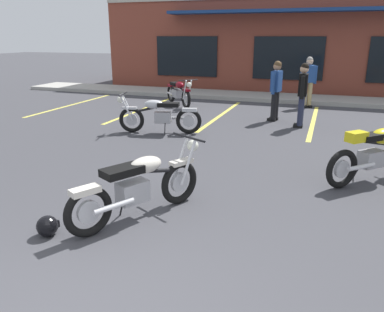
# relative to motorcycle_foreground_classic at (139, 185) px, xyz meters

# --- Properties ---
(ground_plane) EXTENTS (80.00, 80.00, 0.00)m
(ground_plane) POSITION_rel_motorcycle_foreground_classic_xyz_m (0.54, 1.98, -0.46)
(ground_plane) COLOR #3D3D42
(sidewalk_kerb) EXTENTS (22.00, 1.80, 0.14)m
(sidewalk_kerb) POSITION_rel_motorcycle_foreground_classic_xyz_m (0.54, 10.70, -0.39)
(sidewalk_kerb) COLOR #A8A59E
(sidewalk_kerb) RESTS_ON ground_plane
(brick_storefront_building) EXTENTS (16.42, 6.10, 4.04)m
(brick_storefront_building) POSITION_rel_motorcycle_foreground_classic_xyz_m (0.54, 14.80, 1.56)
(brick_storefront_building) COLOR brown
(brick_storefront_building) RESTS_ON ground_plane
(painted_stall_lines) EXTENTS (13.72, 4.80, 0.01)m
(painted_stall_lines) POSITION_rel_motorcycle_foreground_classic_xyz_m (0.54, 7.10, -0.46)
(painted_stall_lines) COLOR #DBCC4C
(painted_stall_lines) RESTS_ON ground_plane
(motorcycle_foreground_classic) EXTENTS (1.26, 1.92, 0.98)m
(motorcycle_foreground_classic) POSITION_rel_motorcycle_foreground_classic_xyz_m (0.00, 0.00, 0.00)
(motorcycle_foreground_classic) COLOR black
(motorcycle_foreground_classic) RESTS_ON ground_plane
(motorcycle_black_cruiser) EXTENTS (1.64, 1.67, 0.98)m
(motorcycle_black_cruiser) POSITION_rel_motorcycle_foreground_classic_xyz_m (3.13, 2.62, 0.07)
(motorcycle_black_cruiser) COLOR black
(motorcycle_black_cruiser) RESTS_ON ground_plane
(motorcycle_silver_naked) EXTENTS (2.08, 0.88, 0.98)m
(motorcycle_silver_naked) POSITION_rel_motorcycle_foreground_classic_xyz_m (-1.69, 4.38, 0.00)
(motorcycle_silver_naked) COLOR black
(motorcycle_silver_naked) RESTS_ON ground_plane
(motorcycle_blue_standard) EXTENTS (1.60, 1.70, 0.98)m
(motorcycle_blue_standard) POSITION_rel_motorcycle_foreground_classic_xyz_m (-2.68, 8.24, 0.00)
(motorcycle_blue_standard) COLOR black
(motorcycle_blue_standard) RESTS_ON ground_plane
(person_in_black_shirt) EXTENTS (0.33, 0.61, 1.68)m
(person_in_black_shirt) POSITION_rel_motorcycle_foreground_classic_xyz_m (0.82, 6.80, 0.49)
(person_in_black_shirt) COLOR black
(person_in_black_shirt) RESTS_ON ground_plane
(person_in_shorts_foreground) EXTENTS (0.56, 0.42, 1.68)m
(person_in_shorts_foreground) POSITION_rel_motorcycle_foreground_classic_xyz_m (1.55, 9.31, 0.49)
(person_in_shorts_foreground) COLOR black
(person_in_shorts_foreground) RESTS_ON ground_plane
(person_by_back_row) EXTENTS (0.28, 0.60, 1.68)m
(person_by_back_row) POSITION_rel_motorcycle_foreground_classic_xyz_m (1.59, 6.22, 0.49)
(person_by_back_row) COLOR black
(person_by_back_row) RESTS_ON ground_plane
(helmet_on_pavement) EXTENTS (0.26, 0.26, 0.26)m
(helmet_on_pavement) POSITION_rel_motorcycle_foreground_classic_xyz_m (-0.84, -0.82, -0.33)
(helmet_on_pavement) COLOR black
(helmet_on_pavement) RESTS_ON ground_plane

